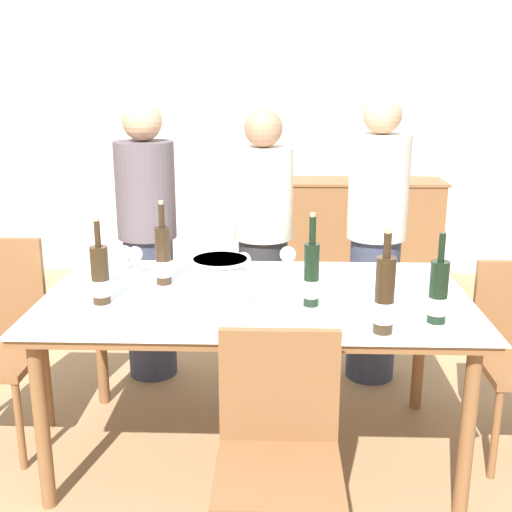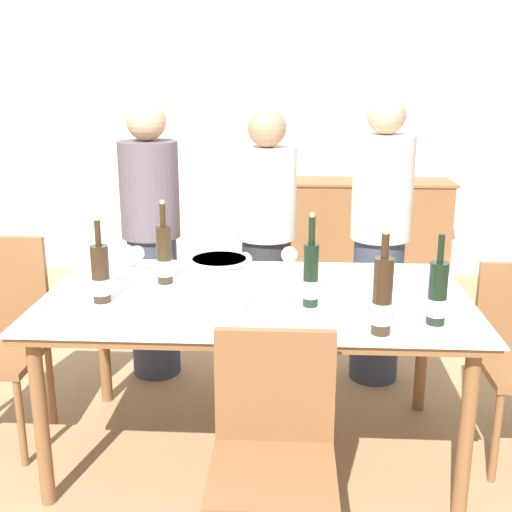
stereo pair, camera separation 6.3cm
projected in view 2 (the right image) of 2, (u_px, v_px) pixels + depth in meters
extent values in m
plane|color=#A37F56|center=(256.00, 449.00, 3.05)|extent=(12.00, 12.00, 0.00)
cube|color=silver|center=(275.00, 114.00, 5.49)|extent=(8.00, 0.10, 2.80)
cube|color=brown|center=(351.00, 233.00, 5.44)|extent=(1.59, 0.44, 0.86)
cube|color=brown|center=(353.00, 182.00, 5.32)|extent=(1.64, 0.46, 0.02)
cylinder|color=brown|center=(41.00, 423.00, 2.58)|extent=(0.06, 0.06, 0.74)
cylinder|color=brown|center=(466.00, 436.00, 2.49)|extent=(0.06, 0.06, 0.74)
cylinder|color=brown|center=(103.00, 338.00, 3.42)|extent=(0.06, 0.06, 0.74)
cylinder|color=brown|center=(422.00, 345.00, 3.33)|extent=(0.06, 0.06, 0.74)
cube|color=brown|center=(256.00, 300.00, 2.85)|extent=(1.84, 1.04, 0.04)
cube|color=white|center=(256.00, 296.00, 2.84)|extent=(1.87, 1.07, 0.01)
cylinder|color=silver|center=(220.00, 283.00, 2.66)|extent=(0.22, 0.22, 0.22)
cylinder|color=silver|center=(219.00, 260.00, 2.63)|extent=(0.24, 0.24, 0.01)
cylinder|color=#332314|center=(101.00, 274.00, 2.72)|extent=(0.08, 0.08, 0.25)
cylinder|color=white|center=(101.00, 286.00, 2.74)|extent=(0.08, 0.08, 0.07)
cylinder|color=#332314|center=(98.00, 233.00, 2.68)|extent=(0.03, 0.03, 0.11)
cylinder|color=tan|center=(97.00, 218.00, 2.66)|extent=(0.02, 0.02, 0.02)
cylinder|color=#332314|center=(382.00, 296.00, 2.38)|extent=(0.07, 0.07, 0.30)
cylinder|color=silver|center=(381.00, 313.00, 2.40)|extent=(0.08, 0.08, 0.08)
cylinder|color=#332314|center=(385.00, 246.00, 2.33)|extent=(0.03, 0.03, 0.09)
cylinder|color=tan|center=(386.00, 232.00, 2.31)|extent=(0.02, 0.02, 0.02)
cylinder|color=black|center=(437.00, 293.00, 2.48)|extent=(0.07, 0.07, 0.25)
cylinder|color=white|center=(436.00, 307.00, 2.50)|extent=(0.08, 0.08, 0.07)
cylinder|color=black|center=(441.00, 248.00, 2.43)|extent=(0.03, 0.03, 0.11)
cylinder|color=#332314|center=(164.00, 255.00, 2.97)|extent=(0.07, 0.07, 0.27)
cylinder|color=white|center=(165.00, 268.00, 2.99)|extent=(0.07, 0.07, 0.08)
cylinder|color=#332314|center=(163.00, 216.00, 2.92)|extent=(0.03, 0.03, 0.11)
cylinder|color=tan|center=(162.00, 202.00, 2.90)|extent=(0.02, 0.02, 0.02)
cylinder|color=black|center=(311.00, 275.00, 2.67)|extent=(0.07, 0.07, 0.27)
cylinder|color=white|center=(311.00, 289.00, 2.69)|extent=(0.07, 0.07, 0.08)
cylinder|color=black|center=(312.00, 231.00, 2.62)|extent=(0.03, 0.03, 0.11)
cylinder|color=tan|center=(312.00, 215.00, 2.60)|extent=(0.02, 0.02, 0.02)
cylinder|color=white|center=(289.00, 274.00, 3.13)|extent=(0.07, 0.07, 0.00)
cylinder|color=white|center=(289.00, 267.00, 3.12)|extent=(0.01, 0.01, 0.07)
sphere|color=white|center=(289.00, 255.00, 3.10)|extent=(0.08, 0.08, 0.08)
cylinder|color=white|center=(128.00, 270.00, 3.19)|extent=(0.07, 0.07, 0.00)
cylinder|color=white|center=(127.00, 263.00, 3.18)|extent=(0.01, 0.01, 0.07)
sphere|color=white|center=(127.00, 252.00, 3.17)|extent=(0.07, 0.07, 0.07)
cylinder|color=white|center=(138.00, 274.00, 3.14)|extent=(0.07, 0.07, 0.00)
cylinder|color=white|center=(138.00, 266.00, 3.12)|extent=(0.01, 0.01, 0.08)
sphere|color=white|center=(137.00, 253.00, 3.11)|extent=(0.07, 0.07, 0.07)
cylinder|color=white|center=(245.00, 279.00, 3.05)|extent=(0.07, 0.07, 0.00)
cylinder|color=white|center=(245.00, 272.00, 3.04)|extent=(0.01, 0.01, 0.07)
sphere|color=white|center=(245.00, 260.00, 3.03)|extent=(0.07, 0.07, 0.07)
cylinder|color=white|center=(104.00, 285.00, 2.97)|extent=(0.07, 0.07, 0.00)
cylinder|color=white|center=(104.00, 276.00, 2.96)|extent=(0.01, 0.01, 0.08)
sphere|color=white|center=(103.00, 261.00, 2.94)|extent=(0.08, 0.08, 0.08)
cylinder|color=brown|center=(496.00, 437.00, 2.76)|extent=(0.03, 0.03, 0.43)
cylinder|color=brown|center=(473.00, 396.00, 3.12)|extent=(0.03, 0.03, 0.43)
cylinder|color=brown|center=(21.00, 423.00, 2.88)|extent=(0.03, 0.03, 0.43)
cylinder|color=brown|center=(51.00, 385.00, 3.23)|extent=(0.03, 0.03, 0.43)
cube|color=brown|center=(5.00, 288.00, 3.11)|extent=(0.42, 0.04, 0.51)
cylinder|color=brown|center=(224.00, 498.00, 2.36)|extent=(0.03, 0.03, 0.43)
cylinder|color=brown|center=(324.00, 502.00, 2.34)|extent=(0.03, 0.03, 0.43)
cube|color=brown|center=(273.00, 475.00, 2.11)|extent=(0.42, 0.42, 0.04)
cube|color=brown|center=(275.00, 386.00, 2.23)|extent=(0.42, 0.04, 0.42)
cylinder|color=#383F56|center=(155.00, 306.00, 3.75)|extent=(0.28, 0.28, 0.84)
cylinder|color=#594C51|center=(149.00, 190.00, 3.56)|extent=(0.33, 0.33, 0.53)
sphere|color=tan|center=(146.00, 121.00, 3.46)|extent=(0.22, 0.22, 0.22)
cylinder|color=#2D2D33|center=(266.00, 306.00, 3.75)|extent=(0.28, 0.28, 0.83)
cylinder|color=beige|center=(267.00, 194.00, 3.57)|extent=(0.33, 0.33, 0.51)
sphere|color=#A37556|center=(267.00, 128.00, 3.47)|extent=(0.21, 0.21, 0.21)
cylinder|color=#383F56|center=(376.00, 309.00, 3.68)|extent=(0.28, 0.28, 0.84)
cylinder|color=beige|center=(383.00, 188.00, 3.49)|extent=(0.33, 0.33, 0.57)
sphere|color=tan|center=(387.00, 115.00, 3.38)|extent=(0.21, 0.21, 0.21)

